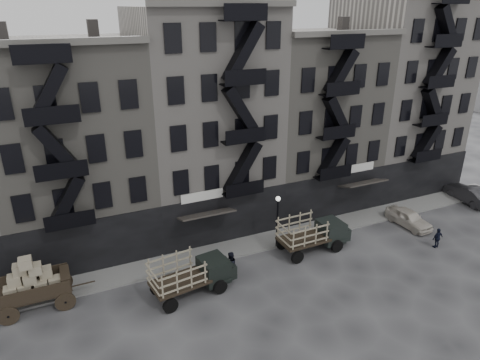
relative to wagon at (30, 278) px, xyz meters
name	(u,v)px	position (x,y,z in m)	size (l,w,h in m)	color
ground	(256,275)	(13.69, -2.60, -2.07)	(140.00, 140.00, 0.00)	#38383A
sidewalk	(234,248)	(13.69, 1.15, -1.99)	(55.00, 2.50, 0.15)	slate
building_midwest	(73,149)	(3.69, 7.22, 5.43)	(10.00, 11.35, 16.20)	gray
building_center	(203,121)	(13.69, 7.22, 6.43)	(10.00, 11.35, 18.20)	#A9A29B
building_mideast	(309,120)	(23.69, 7.22, 5.43)	(10.00, 11.35, 16.20)	gray
building_east	(397,95)	(33.69, 7.22, 6.93)	(10.00, 11.35, 19.20)	#A9A29B
lamp_post	(278,215)	(16.69, 0.00, 0.71)	(0.36, 0.36, 4.28)	black
wagon	(30,278)	(0.00, 0.00, 0.00)	(4.30, 2.34, 3.62)	black
stake_truck_west	(191,272)	(9.10, -2.58, -0.50)	(5.69, 2.88, 2.74)	black
stake_truck_east	(313,231)	(18.96, -1.36, -0.48)	(5.63, 2.44, 2.79)	black
car_east	(409,218)	(28.40, -1.44, -1.37)	(1.66, 4.13, 1.41)	beige
car_far	(469,194)	(37.00, -0.14, -1.28)	(1.66, 4.77, 1.57)	#252427
pedestrian_mid	(231,265)	(12.02, -2.08, -1.11)	(0.94, 0.73, 1.93)	black
policeman	(438,238)	(27.80, -4.96, -1.27)	(0.94, 0.39, 1.61)	black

